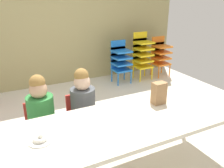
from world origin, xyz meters
TOP-DOWN VIEW (x-y plane):
  - ground_plane at (-0.00, -0.00)m, footprint 5.22×4.50m
  - back_wall at (0.00, 2.25)m, footprint 5.22×0.10m
  - craft_table at (-0.03, -0.53)m, footprint 2.18×0.78m
  - seated_child_near_camera at (-0.64, 0.09)m, footprint 0.34×0.34m
  - seated_child_middle_seat at (-0.20, 0.09)m, footprint 0.32×0.32m
  - kid_chair_blue_stack at (1.16, 1.74)m, footprint 0.32×0.30m
  - kid_chair_yellow_stack at (1.65, 1.75)m, footprint 0.32×0.30m
  - kid_chair_orange_stack at (2.10, 1.74)m, footprint 0.32×0.30m
  - paper_bag_brown at (0.42, -0.38)m, footprint 0.13×0.09m
  - paper_plate_near_edge at (-0.75, -0.51)m, footprint 0.18×0.18m
  - donut_powdered_on_plate at (-0.75, -0.51)m, footprint 0.11×0.11m

SIDE VIEW (x-z plane):
  - ground_plane at x=0.00m, z-range -0.02..0.00m
  - kid_chair_blue_stack at x=1.16m, z-range 0.06..0.86m
  - kid_chair_orange_stack at x=2.10m, z-range 0.06..0.86m
  - kid_chair_yellow_stack at x=1.65m, z-range 0.06..0.98m
  - seated_child_near_camera at x=-0.64m, z-range 0.10..1.01m
  - seated_child_middle_seat at x=-0.20m, z-range 0.10..1.01m
  - craft_table at x=-0.03m, z-range 0.26..0.87m
  - paper_plate_near_edge at x=-0.75m, z-range 0.61..0.62m
  - donut_powdered_on_plate at x=-0.75m, z-range 0.62..0.65m
  - paper_bag_brown at x=0.42m, z-range 0.61..0.83m
  - back_wall at x=0.00m, z-range 0.00..2.73m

